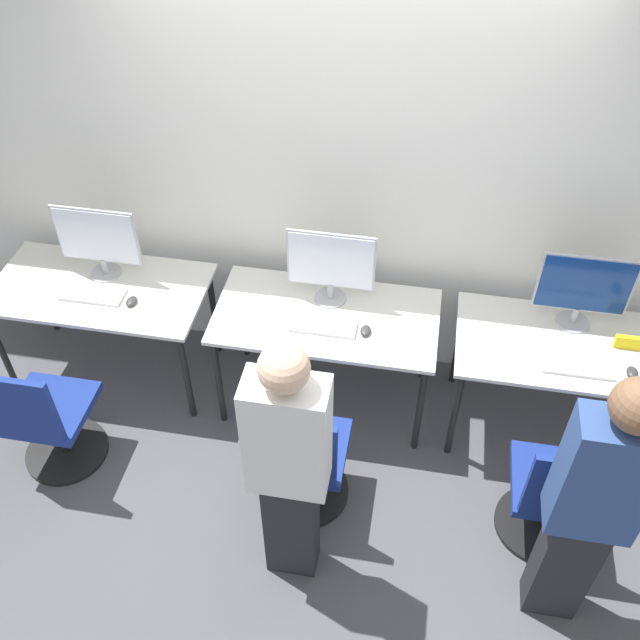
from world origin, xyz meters
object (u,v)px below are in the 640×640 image
object	(u,v)px
person_right	(592,503)
mouse_left	(131,301)
office_chair_left	(48,422)
keyboard_center	(323,325)
keyboard_left	(93,294)
office_chair_center	(304,463)
monitor_right	(584,289)
keyboard_right	(578,366)
monitor_left	(98,240)
person_center	(289,463)
mouse_center	(366,331)
mouse_right	(632,373)
office_chair_right	(553,499)
monitor_center	(331,265)

from	to	relation	value
person_right	mouse_left	bearing A→B (deg)	157.45
office_chair_left	keyboard_center	distance (m)	1.63
keyboard_left	office_chair_center	distance (m)	1.60
monitor_right	keyboard_right	distance (m)	0.42
keyboard_center	office_chair_center	size ratio (longest dim) A/B	0.43
monitor_left	keyboard_center	world-z (taller)	monitor_left
person_center	mouse_center	bearing A→B (deg)	78.22
keyboard_center	person_center	distance (m)	1.05
mouse_left	office_chair_center	distance (m)	1.38
monitor_left	keyboard_left	world-z (taller)	monitor_left
keyboard_center	mouse_center	xyz separation A→B (m)	(0.24, -0.01, 0.01)
keyboard_left	monitor_right	world-z (taller)	monitor_right
office_chair_center	keyboard_right	bearing A→B (deg)	23.83
keyboard_right	mouse_right	size ratio (longest dim) A/B	4.17
keyboard_center	mouse_center	size ratio (longest dim) A/B	4.17
office_chair_center	office_chair_left	bearing A→B (deg)	179.47
keyboard_left	person_right	xyz separation A→B (m)	(2.71, -1.04, 0.17)
mouse_center	office_chair_right	bearing A→B (deg)	-31.47
person_center	monitor_right	distance (m)	1.89
mouse_center	person_center	size ratio (longest dim) A/B	0.06
mouse_right	office_chair_right	distance (m)	0.79
monitor_center	mouse_center	xyz separation A→B (m)	(0.24, -0.25, -0.24)
keyboard_right	monitor_right	bearing A→B (deg)	90.00
mouse_right	mouse_left	bearing A→B (deg)	178.68
monitor_right	keyboard_right	bearing A→B (deg)	-90.00
keyboard_center	person_right	distance (m)	1.68
keyboard_left	office_chair_center	bearing A→B (deg)	-26.24
mouse_center	office_chair_center	world-z (taller)	office_chair_center
mouse_center	monitor_right	world-z (taller)	monitor_right
office_chair_center	keyboard_right	size ratio (longest dim) A/B	2.34
monitor_center	person_center	bearing A→B (deg)	-88.84
keyboard_left	keyboard_right	size ratio (longest dim) A/B	1.00
monitor_center	keyboard_center	distance (m)	0.34
monitor_left	keyboard_right	distance (m)	2.79
mouse_center	person_right	world-z (taller)	person_right
mouse_left	person_center	size ratio (longest dim) A/B	0.06
monitor_left	office_chair_center	xyz separation A→B (m)	(1.40, -0.90, -0.62)
keyboard_right	mouse_right	bearing A→B (deg)	-0.85
monitor_left	person_right	size ratio (longest dim) A/B	0.31
mouse_left	office_chair_right	world-z (taller)	office_chair_right
monitor_left	keyboard_right	world-z (taller)	monitor_left
keyboard_left	mouse_center	size ratio (longest dim) A/B	4.17
keyboard_center	keyboard_right	distance (m)	1.38
monitor_left	office_chair_right	xyz separation A→B (m)	(2.69, -0.88, -0.62)
keyboard_center	mouse_right	world-z (taller)	mouse_right
keyboard_right	mouse_right	xyz separation A→B (m)	(0.28, -0.00, 0.01)
office_chair_left	office_chair_center	distance (m)	1.46
mouse_center	mouse_right	distance (m)	1.42
office_chair_left	monitor_right	size ratio (longest dim) A/B	1.75
monitor_right	person_right	xyz separation A→B (m)	(-0.06, -1.31, -0.08)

